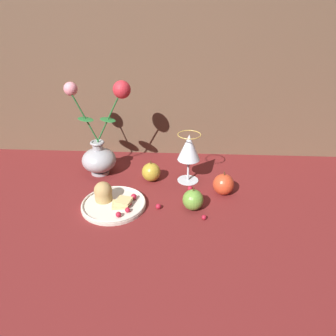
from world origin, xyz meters
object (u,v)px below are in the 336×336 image
object	(u,v)px
wine_glass	(189,149)
apple_beside_vase	(223,184)
vase	(100,148)
apple_near_glass	(151,172)
plate_with_pastries	(111,201)
apple_at_table_edge	(193,200)

from	to	relation	value
wine_glass	apple_beside_vase	bearing A→B (deg)	-34.61
apple_beside_vase	vase	bearing A→B (deg)	164.55
apple_beside_vase	apple_near_glass	distance (m)	0.26
vase	plate_with_pastries	distance (m)	0.24
apple_at_table_edge	vase	bearing A→B (deg)	147.25
plate_with_pastries	apple_beside_vase	xyz separation A→B (m)	(0.36, 0.09, 0.02)
plate_with_pastries	apple_at_table_edge	size ratio (longest dim) A/B	2.62
wine_glass	apple_near_glass	bearing A→B (deg)	-177.54
plate_with_pastries	apple_at_table_edge	bearing A→B (deg)	-0.86
apple_beside_vase	apple_near_glass	world-z (taller)	apple_beside_vase
vase	apple_near_glass	size ratio (longest dim) A/B	4.38
apple_beside_vase	apple_at_table_edge	size ratio (longest dim) A/B	1.06
plate_with_pastries	wine_glass	world-z (taller)	wine_glass
apple_at_table_edge	apple_near_glass	bearing A→B (deg)	130.82
wine_glass	apple_at_table_edge	world-z (taller)	wine_glass
vase	wine_glass	bearing A→B (deg)	-7.14
apple_near_glass	apple_at_table_edge	distance (m)	0.22
plate_with_pastries	wine_glass	bearing A→B (deg)	35.35
vase	plate_with_pastries	bearing A→B (deg)	-69.72
plate_with_pastries	apple_near_glass	world-z (taller)	apple_near_glass
vase	apple_beside_vase	xyz separation A→B (m)	(0.44, -0.12, -0.07)
apple_beside_vase	wine_glass	bearing A→B (deg)	145.39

